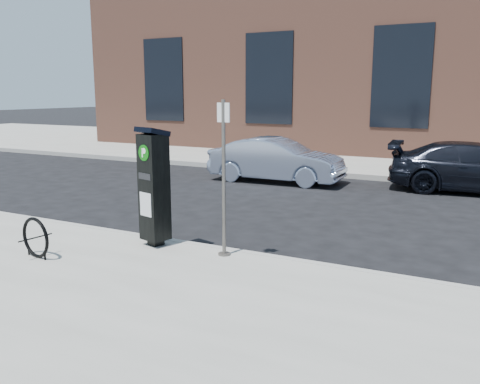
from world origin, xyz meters
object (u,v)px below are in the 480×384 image
Objects in this scene: car_silver at (276,160)px; sign_pole at (224,180)px; parking_kiosk at (154,185)px; car_dark at (479,168)px; bike_rack at (35,238)px.

sign_pole is at bearing -164.54° from car_silver.
car_dark is at bearing 77.06° from parking_kiosk.
bike_rack is (-1.15, -1.29, -0.65)m from parking_kiosk.
parking_kiosk is 6.92m from car_silver.
car_silver is at bearing 113.12° from parking_kiosk.
car_dark is (5.33, 9.04, 0.19)m from bike_rack.
bike_rack is 8.14m from car_silver.
parking_kiosk is 0.42× the size of car_dark.
sign_pole is 0.60× the size of car_silver.
car_dark is (5.11, 0.91, 0.01)m from car_silver.
sign_pole reaches higher than parking_kiosk.
car_dark is at bearing -81.81° from car_silver.
bike_rack is 10.50m from car_dark.
parking_kiosk is 1.84m from bike_rack.
parking_kiosk is at bearing 56.34° from bike_rack.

